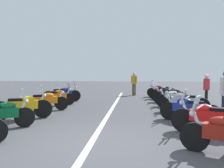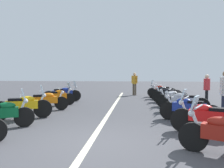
% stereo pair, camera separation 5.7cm
% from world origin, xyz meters
% --- Properties ---
extents(ground_plane, '(80.00, 80.00, 0.00)m').
position_xyz_m(ground_plane, '(0.00, 0.00, 0.00)').
color(ground_plane, '#424247').
extents(lane_centre_stripe, '(19.06, 0.16, 0.01)m').
position_xyz_m(lane_centre_stripe, '(4.34, 0.00, 0.00)').
color(lane_centre_stripe, beige).
rests_on(lane_centre_stripe, ground_plane).
extents(motorcycle_left_row_1, '(1.09, 1.80, 1.20)m').
position_xyz_m(motorcycle_left_row_1, '(1.19, 2.93, 0.46)').
color(motorcycle_left_row_1, black).
rests_on(motorcycle_left_row_1, ground_plane).
extents(motorcycle_left_row_2, '(1.02, 2.02, 1.23)m').
position_xyz_m(motorcycle_left_row_2, '(2.66, 3.01, 0.48)').
color(motorcycle_left_row_2, black).
rests_on(motorcycle_left_row_2, ground_plane).
extents(motorcycle_left_row_3, '(1.10, 1.97, 0.99)m').
position_xyz_m(motorcycle_left_row_3, '(4.40, 2.91, 0.45)').
color(motorcycle_left_row_3, black).
rests_on(motorcycle_left_row_3, ground_plane).
extents(motorcycle_left_row_4, '(1.19, 1.73, 1.20)m').
position_xyz_m(motorcycle_left_row_4, '(6.03, 2.93, 0.46)').
color(motorcycle_left_row_4, black).
rests_on(motorcycle_left_row_4, ground_plane).
extents(motorcycle_left_row_5, '(1.14, 2.01, 1.22)m').
position_xyz_m(motorcycle_left_row_5, '(7.54, 3.12, 0.48)').
color(motorcycle_left_row_5, black).
rests_on(motorcycle_left_row_5, ground_plane).
extents(motorcycle_right_row_1, '(0.98, 2.00, 1.23)m').
position_xyz_m(motorcycle_right_row_1, '(1.13, -3.06, 0.48)').
color(motorcycle_right_row_1, black).
rests_on(motorcycle_right_row_1, ground_plane).
extents(motorcycle_right_row_2, '(1.15, 1.90, 1.00)m').
position_xyz_m(motorcycle_right_row_2, '(2.72, -2.90, 0.46)').
color(motorcycle_right_row_2, black).
rests_on(motorcycle_right_row_2, ground_plane).
extents(motorcycle_right_row_3, '(0.90, 1.99, 1.02)m').
position_xyz_m(motorcycle_right_row_3, '(4.46, -3.10, 0.47)').
color(motorcycle_right_row_3, black).
rests_on(motorcycle_right_row_3, ground_plane).
extents(motorcycle_right_row_4, '(0.92, 1.92, 0.99)m').
position_xyz_m(motorcycle_right_row_4, '(5.99, -3.04, 0.45)').
color(motorcycle_right_row_4, black).
rests_on(motorcycle_right_row_4, ground_plane).
extents(motorcycle_right_row_5, '(1.05, 1.90, 1.00)m').
position_xyz_m(motorcycle_right_row_5, '(7.58, -2.99, 0.46)').
color(motorcycle_right_row_5, black).
rests_on(motorcycle_right_row_5, ground_plane).
extents(motorcycle_right_row_6, '(0.93, 2.01, 1.00)m').
position_xyz_m(motorcycle_right_row_6, '(9.23, -2.95, 0.46)').
color(motorcycle_right_row_6, black).
rests_on(motorcycle_right_row_6, ground_plane).
extents(motorcycle_right_row_7, '(0.92, 2.00, 1.21)m').
position_xyz_m(motorcycle_right_row_7, '(10.60, -2.91, 0.47)').
color(motorcycle_right_row_7, black).
rests_on(motorcycle_right_row_7, ground_plane).
extents(traffic_cone_1, '(0.36, 0.36, 0.61)m').
position_xyz_m(traffic_cone_1, '(5.48, 4.44, 0.29)').
color(traffic_cone_1, orange).
rests_on(traffic_cone_1, ground_plane).
extents(bystander_0, '(0.34, 0.45, 1.71)m').
position_xyz_m(bystander_0, '(11.79, -1.03, 1.01)').
color(bystander_0, brown).
rests_on(bystander_0, ground_plane).
extents(bystander_1, '(0.50, 0.32, 1.60)m').
position_xyz_m(bystander_1, '(6.93, -4.79, 0.93)').
color(bystander_1, black).
rests_on(bystander_1, ground_plane).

